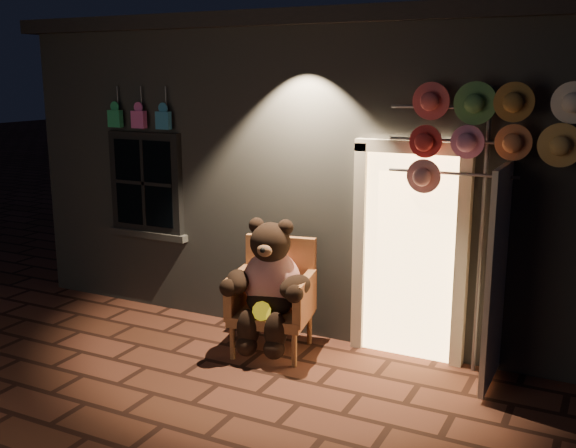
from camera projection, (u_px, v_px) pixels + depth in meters
The scene contains 5 objects.
ground at pixel (218, 384), 6.24m from camera, with size 60.00×60.00×0.00m, color brown.
shop_building at pixel (371, 154), 9.34m from camera, with size 7.30×5.95×3.51m.
wicker_armchair at pixel (275, 295), 6.96m from camera, with size 0.90×0.84×1.15m.
teddy_bear at pixel (269, 285), 6.79m from camera, with size 0.95×0.81×1.33m.
hat_rack at pixel (483, 134), 5.96m from camera, with size 1.74×0.22×2.74m.
Camera 1 is at (3.18, -4.86, 2.81)m, focal length 42.00 mm.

